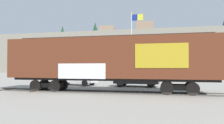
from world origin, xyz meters
The scene contains 7 objects.
ground_plane centered at (0.00, 0.00, 0.00)m, with size 260.00×260.00×0.00m, color gray.
track centered at (-0.93, 0.00, 0.04)m, with size 60.01×2.74×0.08m.
freight_car centered at (-1.14, 0.00, 2.53)m, with size 15.79×3.17×4.35m.
flagpole centered at (-0.86, 10.38, 5.39)m, with size 1.51×0.19×8.54m.
hillside centered at (-0.03, 71.04, 6.81)m, with size 117.55×36.99×17.96m.
parked_car_white centered at (-6.45, 5.95, 0.81)m, with size 4.64×2.27×1.60m.
parked_car_black centered at (0.06, 5.66, 0.82)m, with size 4.37×2.03×1.63m.
Camera 1 is at (3.23, -17.14, 1.92)m, focal length 37.13 mm.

